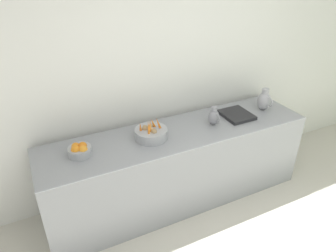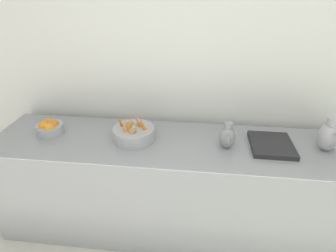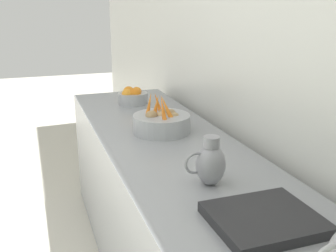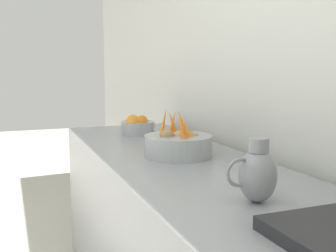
% 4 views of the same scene
% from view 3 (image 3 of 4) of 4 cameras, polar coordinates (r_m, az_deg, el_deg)
% --- Properties ---
extents(prep_counter, '(0.68, 2.79, 0.86)m').
position_cam_3_polar(prep_counter, '(2.15, 1.39, -14.23)').
color(prep_counter, gray).
rests_on(prep_counter, ground_plane).
extents(vegetable_colander, '(0.32, 0.32, 0.22)m').
position_cam_3_polar(vegetable_colander, '(2.21, -0.94, 0.54)').
color(vegetable_colander, '#9EA0A5').
rests_on(vegetable_colander, prep_counter).
extents(orange_bowl, '(0.21, 0.21, 0.12)m').
position_cam_3_polar(orange_bowl, '(2.84, -5.09, 4.26)').
color(orange_bowl, '#9EA0A5').
rests_on(orange_bowl, prep_counter).
extents(metal_pitcher_short, '(0.17, 0.12, 0.20)m').
position_cam_3_polar(metal_pitcher_short, '(1.58, 6.03, -5.30)').
color(metal_pitcher_short, gray).
rests_on(metal_pitcher_short, prep_counter).
extents(counter_sink_basin, '(0.34, 0.30, 0.04)m').
position_cam_3_polar(counter_sink_basin, '(1.37, 13.55, -12.79)').
color(counter_sink_basin, '#232326').
rests_on(counter_sink_basin, prep_counter).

